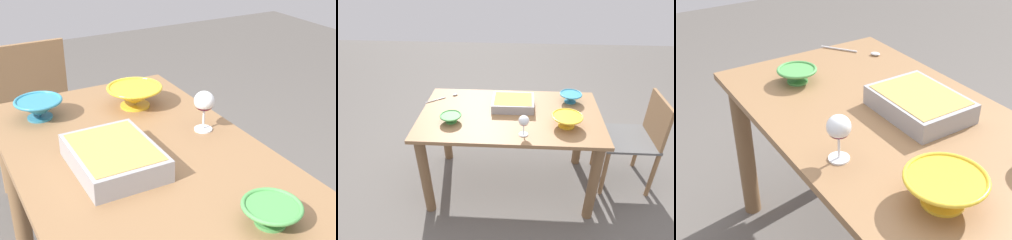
{
  "view_description": "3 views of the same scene",
  "coord_description": "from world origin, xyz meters",
  "views": [
    {
      "loc": [
        1.15,
        -0.55,
        1.48
      ],
      "look_at": [
        -0.09,
        0.13,
        0.8
      ],
      "focal_mm": 49.38,
      "sensor_mm": 36.0,
      "label": 1
    },
    {
      "loc": [
        -0.08,
        1.97,
        1.91
      ],
      "look_at": [
        0.03,
        0.15,
        0.76
      ],
      "focal_mm": 31.98,
      "sensor_mm": 36.0,
      "label": 2
    },
    {
      "loc": [
        -1.03,
        0.84,
        1.51
      ],
      "look_at": [
        0.04,
        0.17,
        0.76
      ],
      "focal_mm": 47.98,
      "sensor_mm": 36.0,
      "label": 3
    }
  ],
  "objects": [
    {
      "name": "dining_table",
      "position": [
        0.0,
        0.0,
        0.58
      ],
      "size": [
        1.39,
        0.8,
        0.72
      ],
      "color": "olive",
      "rests_on": "ground_plane"
    },
    {
      "name": "wine_glass",
      "position": [
        -0.1,
        0.28,
        0.83
      ],
      "size": [
        0.07,
        0.07,
        0.15
      ],
      "color": "white",
      "rests_on": "dining_table"
    },
    {
      "name": "casserole_dish",
      "position": [
        -0.02,
        -0.11,
        0.77
      ],
      "size": [
        0.33,
        0.25,
        0.07
      ],
      "color": "#99999E",
      "rests_on": "dining_table"
    },
    {
      "name": "mixing_bowl",
      "position": [
        0.43,
        0.14,
        0.76
      ],
      "size": [
        0.16,
        0.16,
        0.06
      ],
      "color": "#4C994C",
      "rests_on": "dining_table"
    },
    {
      "name": "serving_bowl",
      "position": [
        -0.41,
        0.15,
        0.77
      ],
      "size": [
        0.22,
        0.22,
        0.09
      ],
      "color": "yellow",
      "rests_on": "dining_table"
    },
    {
      "name": "serving_spoon",
      "position": [
        0.54,
        -0.24,
        0.73
      ],
      "size": [
        0.24,
        0.18,
        0.01
      ],
      "color": "silver",
      "rests_on": "dining_table"
    }
  ]
}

